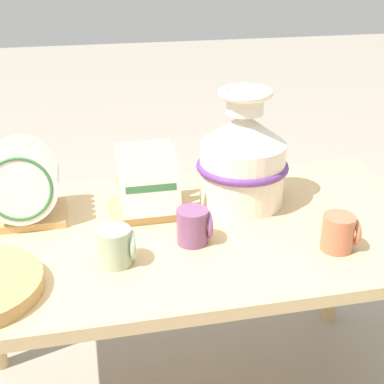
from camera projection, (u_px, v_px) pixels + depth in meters
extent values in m
cube|color=tan|center=(192.00, 232.00, 1.52)|extent=(1.41, 0.76, 0.03)
cylinder|color=tan|center=(337.00, 250.00, 2.09)|extent=(0.06, 0.06, 0.66)
cylinder|color=silver|center=(242.00, 173.00, 1.62)|extent=(0.26, 0.26, 0.19)
cone|color=silver|center=(244.00, 129.00, 1.56)|extent=(0.26, 0.26, 0.09)
cylinder|color=silver|center=(245.00, 103.00, 1.53)|extent=(0.11, 0.11, 0.06)
torus|color=silver|center=(245.00, 93.00, 1.52)|extent=(0.16, 0.16, 0.02)
torus|color=#60337A|center=(242.00, 166.00, 1.61)|extent=(0.28, 0.28, 0.02)
cube|color=tan|center=(27.00, 216.00, 1.56)|extent=(0.23, 0.16, 0.02)
cylinder|color=tan|center=(53.00, 189.00, 1.61)|extent=(0.01, 0.01, 0.08)
cylinder|color=white|center=(19.00, 189.00, 1.44)|extent=(0.21, 0.04, 0.21)
torus|color=#38703D|center=(19.00, 189.00, 1.44)|extent=(0.18, 0.04, 0.18)
cylinder|color=white|center=(20.00, 184.00, 1.47)|extent=(0.21, 0.04, 0.21)
cylinder|color=white|center=(21.00, 179.00, 1.50)|extent=(0.21, 0.04, 0.21)
cylinder|color=white|center=(22.00, 174.00, 1.54)|extent=(0.21, 0.04, 0.21)
cylinder|color=white|center=(23.00, 169.00, 1.57)|extent=(0.21, 0.04, 0.21)
cube|color=tan|center=(149.00, 208.00, 1.60)|extent=(0.23, 0.16, 0.02)
cylinder|color=tan|center=(119.00, 187.00, 1.62)|extent=(0.01, 0.01, 0.08)
cylinder|color=tan|center=(171.00, 183.00, 1.65)|extent=(0.01, 0.01, 0.08)
cube|color=white|center=(151.00, 188.00, 1.49)|extent=(0.17, 0.03, 0.17)
cube|color=white|center=(149.00, 181.00, 1.53)|extent=(0.17, 0.03, 0.17)
cube|color=white|center=(147.00, 175.00, 1.58)|extent=(0.17, 0.03, 0.17)
cube|color=white|center=(144.00, 169.00, 1.62)|extent=(0.17, 0.03, 0.17)
cube|color=#38703D|center=(151.00, 188.00, 1.49)|extent=(0.14, 0.01, 0.02)
cylinder|color=#B76647|center=(338.00, 233.00, 1.39)|extent=(0.08, 0.08, 0.10)
torus|color=#B76647|center=(353.00, 230.00, 1.40)|extent=(0.02, 0.08, 0.08)
cylinder|color=#9EB28E|center=(115.00, 247.00, 1.33)|extent=(0.08, 0.08, 0.10)
torus|color=#9EB28E|center=(132.00, 244.00, 1.33)|extent=(0.02, 0.08, 0.08)
cylinder|color=#7A4770|center=(192.00, 226.00, 1.42)|extent=(0.08, 0.08, 0.10)
torus|color=#7A4770|center=(208.00, 224.00, 1.43)|extent=(0.02, 0.08, 0.08)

